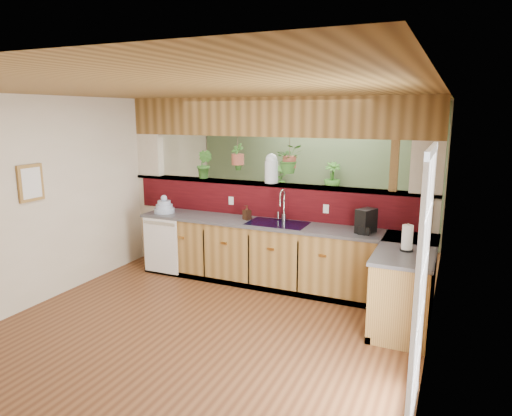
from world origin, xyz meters
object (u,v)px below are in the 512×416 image
at_px(coffee_maker, 366,222).
at_px(glass_jar, 271,168).
at_px(shelving_console, 302,216).
at_px(soap_dispenser, 247,212).
at_px(dish_stack, 164,207).
at_px(paper_towel, 407,238).
at_px(faucet, 283,204).

xyz_separation_m(coffee_maker, glass_jar, (-1.44, 0.40, 0.56)).
distance_m(coffee_maker, shelving_console, 2.84).
bearing_deg(coffee_maker, glass_jar, -171.20).
xyz_separation_m(soap_dispenser, coffee_maker, (1.67, -0.05, 0.04)).
relative_size(coffee_maker, glass_jar, 0.72).
distance_m(dish_stack, paper_towel, 3.61).
bearing_deg(faucet, dish_stack, -173.25).
bearing_deg(coffee_maker, dish_stack, -155.12).
height_order(dish_stack, paper_towel, paper_towel).
distance_m(dish_stack, glass_jar, 1.74).
distance_m(faucet, dish_stack, 1.85).
relative_size(faucet, soap_dispenser, 2.19).
distance_m(dish_stack, soap_dispenser, 1.34).
xyz_separation_m(coffee_maker, paper_towel, (0.56, -0.58, -0.00)).
xyz_separation_m(glass_jar, shelving_console, (-0.14, 1.90, -1.10)).
bearing_deg(glass_jar, coffee_maker, -15.36).
relative_size(glass_jar, shelving_console, 0.28).
bearing_deg(soap_dispenser, paper_towel, -15.91).
bearing_deg(coffee_maker, shelving_console, 148.73).
bearing_deg(soap_dispenser, shelving_console, 87.68).
relative_size(soap_dispenser, coffee_maker, 0.68).
distance_m(faucet, coffee_maker, 1.20).
xyz_separation_m(dish_stack, soap_dispenser, (1.34, 0.09, 0.02)).
distance_m(coffee_maker, glass_jar, 1.60).
relative_size(faucet, glass_jar, 1.07).
bearing_deg(dish_stack, paper_towel, -8.67).
relative_size(soap_dispenser, shelving_console, 0.14).
height_order(soap_dispenser, shelving_console, soap_dispenser).
bearing_deg(paper_towel, faucet, 156.38).
bearing_deg(shelving_console, faucet, -73.36).
distance_m(glass_jar, shelving_console, 2.20).
height_order(faucet, paper_towel, faucet).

